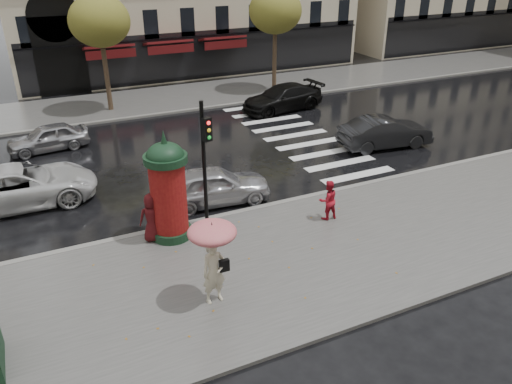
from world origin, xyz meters
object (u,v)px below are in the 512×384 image
woman_umbrella (213,250)px  man_burgundy (152,218)px  car_darkgrey (385,132)px  car_white (20,186)px  car_silver (214,185)px  car_black (282,98)px  morris_column (168,188)px  traffic_light (205,153)px  woman_red (328,200)px  car_far_silver (48,138)px

woman_umbrella → man_burgundy: bearing=100.6°
car_darkgrey → car_white: (-16.48, 1.00, 0.03)m
car_silver → car_black: (8.04, 9.60, 0.01)m
man_burgundy → car_black: bearing=-126.8°
morris_column → car_darkgrey: size_ratio=0.82×
woman_umbrella → traffic_light: (1.30, 4.05, 1.05)m
woman_umbrella → traffic_light: traffic_light is taller
woman_red → morris_column: (-5.43, 1.22, 1.07)m
woman_red → morris_column: 5.67m
woman_umbrella → morris_column: bearing=91.5°
car_white → car_black: 16.20m
traffic_light → car_black: size_ratio=0.87×
woman_umbrella → man_burgundy: woman_umbrella is taller
woman_red → car_black: size_ratio=0.29×
car_silver → car_black: size_ratio=0.84×
woman_umbrella → car_darkgrey: 14.22m
car_black → traffic_light: bearing=-45.7°
morris_column → man_burgundy: bearing=180.0°
morris_column → traffic_light: (1.40, 0.20, 0.89)m
man_burgundy → car_white: bearing=-44.7°
woman_red → car_far_silver: size_ratio=0.39×
car_darkgrey → car_far_silver: car_darkgrey is taller
morris_column → car_silver: morris_column is taller
car_silver → car_far_silver: size_ratio=1.15×
car_darkgrey → woman_umbrella: bearing=130.2°
car_far_silver → car_black: bearing=87.5°
morris_column → car_darkgrey: 12.65m
morris_column → traffic_light: size_ratio=0.85×
woman_red → car_black: 13.60m
traffic_light → car_black: (8.90, 11.28, -2.08)m
car_darkgrey → car_black: size_ratio=0.89×
car_darkgrey → car_silver: bearing=108.8°
traffic_light → car_black: traffic_light is taller
car_white → car_black: car_white is taller
car_silver → car_darkgrey: size_ratio=0.94×
woman_umbrella → car_far_silver: woman_umbrella is taller
traffic_light → car_far_silver: size_ratio=1.19×
traffic_light → woman_red: bearing=-19.4°
car_silver → car_darkgrey: bearing=-71.6°
woman_red → car_white: bearing=-30.7°
woman_umbrella → woman_red: (5.33, 2.64, -0.92)m
car_silver → traffic_light: bearing=159.6°
woman_umbrella → car_darkgrey: size_ratio=0.55×
woman_umbrella → man_burgundy: 4.01m
car_black → morris_column: bearing=-49.3°
morris_column → car_silver: size_ratio=0.87×
traffic_light → car_white: 7.80m
car_black → car_far_silver: (-13.36, -1.01, -0.10)m
traffic_light → car_silver: 2.81m
woman_umbrella → morris_column: morris_column is taller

